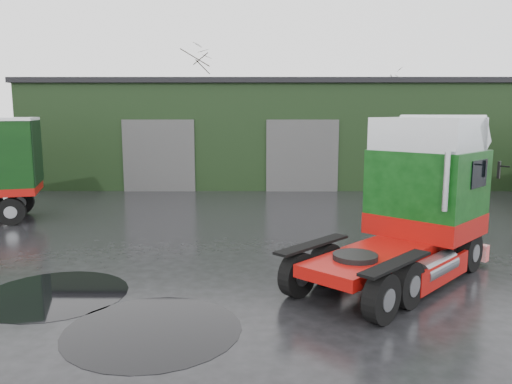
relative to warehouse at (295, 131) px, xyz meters
The scene contains 8 objects.
ground 20.35m from the warehouse, 95.71° to the right, with size 100.00×100.00×0.00m, color black.
warehouse is the anchor object (origin of this frame).
hero_tractor 21.42m from the warehouse, 87.46° to the right, with size 2.93×6.91×4.29m, color #0B3A0E, non-canonical shape.
tree_back_a 12.90m from the warehouse, 128.66° to the left, with size 4.40×4.40×9.50m, color black, non-canonical shape.
tree_back_b 12.82m from the warehouse, 51.34° to the left, with size 4.40×4.40×7.50m, color black, non-canonical shape.
puddle_0 24.89m from the warehouse, 100.74° to the right, with size 3.62×3.62×0.01m, color black.
puddle_1 19.69m from the warehouse, 82.83° to the right, with size 2.26×2.26×0.01m, color black.
puddle_2 23.67m from the warehouse, 108.46° to the right, with size 3.52×3.52×0.01m, color black.
Camera 1 is at (-0.46, -13.80, 4.35)m, focal length 35.00 mm.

